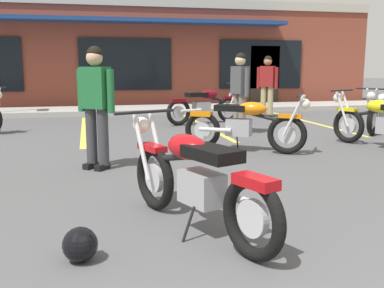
# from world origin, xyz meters

# --- Properties ---
(ground_plane) EXTENTS (80.00, 80.00, 0.00)m
(ground_plane) POSITION_xyz_m (0.00, 4.15, 0.00)
(ground_plane) COLOR #515154
(sidewalk_kerb) EXTENTS (22.00, 1.80, 0.14)m
(sidewalk_kerb) POSITION_xyz_m (0.00, 12.94, 0.07)
(sidewalk_kerb) COLOR #A8A59E
(sidewalk_kerb) RESTS_ON ground_plane
(brick_storefront_building) EXTENTS (17.93, 6.05, 3.63)m
(brick_storefront_building) POSITION_xyz_m (0.00, 16.96, 1.82)
(brick_storefront_building) COLOR brown
(brick_storefront_building) RESTS_ON ground_plane
(painted_stall_lines) EXTENTS (8.47, 4.80, 0.01)m
(painted_stall_lines) POSITION_xyz_m (0.00, 9.34, 0.00)
(painted_stall_lines) COLOR #DBCC4C
(painted_stall_lines) RESTS_ON ground_plane
(motorcycle_foreground_classic) EXTENTS (1.07, 2.01, 0.98)m
(motorcycle_foreground_classic) POSITION_xyz_m (-0.41, 2.79, 0.46)
(motorcycle_foreground_classic) COLOR black
(motorcycle_foreground_classic) RESTS_ON ground_plane
(motorcycle_black_cruiser) EXTENTS (1.84, 1.40, 0.98)m
(motorcycle_black_cruiser) POSITION_xyz_m (1.24, 6.12, 0.46)
(motorcycle_black_cruiser) COLOR black
(motorcycle_black_cruiser) RESTS_ON ground_plane
(motorcycle_silver_naked) EXTENTS (2.05, 0.98, 0.98)m
(motorcycle_silver_naked) POSITION_xyz_m (1.52, 9.79, 0.46)
(motorcycle_silver_naked) COLOR black
(motorcycle_silver_naked) RESTS_ON ground_plane
(motorcycle_orange_scrambler) EXTENTS (1.77, 1.51, 0.98)m
(motorcycle_orange_scrambler) POSITION_xyz_m (4.93, 7.58, 0.46)
(motorcycle_orange_scrambler) COLOR black
(motorcycle_orange_scrambler) RESTS_ON ground_plane
(person_in_black_shirt) EXTENTS (0.53, 0.46, 1.68)m
(person_in_black_shirt) POSITION_xyz_m (-1.17, 5.38, 0.95)
(person_in_black_shirt) COLOR black
(person_in_black_shirt) RESTS_ON ground_plane
(person_in_shorts_foreground) EXTENTS (0.52, 0.47, 1.68)m
(person_in_shorts_foreground) POSITION_xyz_m (3.52, 10.71, 0.95)
(person_in_shorts_foreground) COLOR black
(person_in_shorts_foreground) RESTS_ON ground_plane
(person_near_building) EXTENTS (0.35, 0.60, 1.68)m
(person_near_building) POSITION_xyz_m (1.80, 8.03, 0.95)
(person_near_building) COLOR black
(person_near_building) RESTS_ON ground_plane
(helmet_on_pavement) EXTENTS (0.26, 0.26, 0.26)m
(helmet_on_pavement) POSITION_xyz_m (-1.38, 2.35, 0.13)
(helmet_on_pavement) COLOR black
(helmet_on_pavement) RESTS_ON ground_plane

